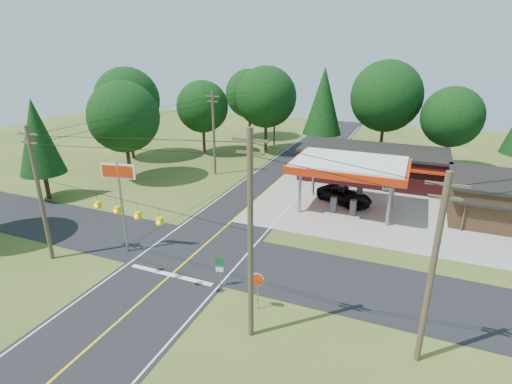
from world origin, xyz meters
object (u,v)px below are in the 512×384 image
at_px(suv_car, 344,195).
at_px(sedan_car, 387,182).
at_px(gas_canopy, 350,167).
at_px(big_stop_sign, 120,186).
at_px(octagonal_stop_sign, 258,282).

bearing_deg(suv_car, sedan_car, -1.91).
height_order(gas_canopy, sedan_car, gas_canopy).
bearing_deg(gas_canopy, sedan_car, 69.44).
height_order(big_stop_sign, octagonal_stop_sign, big_stop_sign).
bearing_deg(big_stop_sign, suv_car, 50.73).
height_order(gas_canopy, suv_car, gas_canopy).
bearing_deg(sedan_car, gas_canopy, -122.82).
distance_m(gas_canopy, octagonal_stop_sign, 18.08).
bearing_deg(octagonal_stop_sign, gas_canopy, 83.59).
distance_m(sedan_car, big_stop_sign, 29.00).
relative_size(gas_canopy, octagonal_stop_sign, 4.22).
bearing_deg(sedan_car, suv_car, -130.56).
distance_m(sedan_car, octagonal_stop_sign, 26.32).
xyz_separation_m(gas_canopy, octagonal_stop_sign, (-2.00, -17.81, -2.39)).
xyz_separation_m(gas_canopy, big_stop_sign, (-14.00, -15.01, 1.07)).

